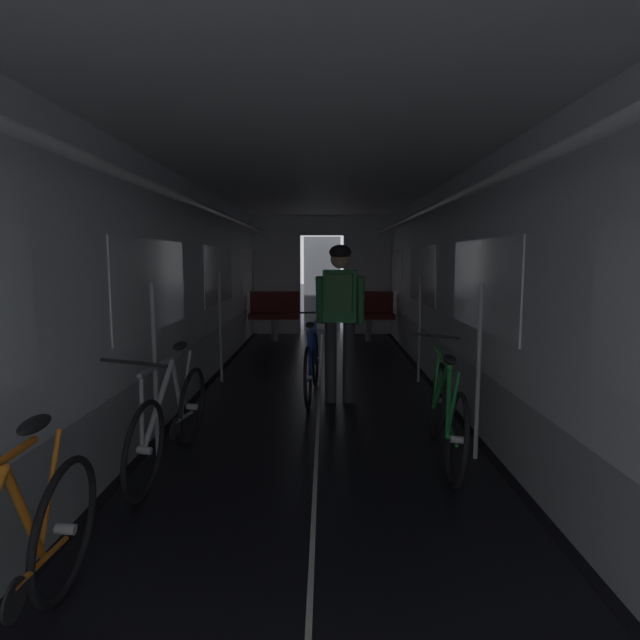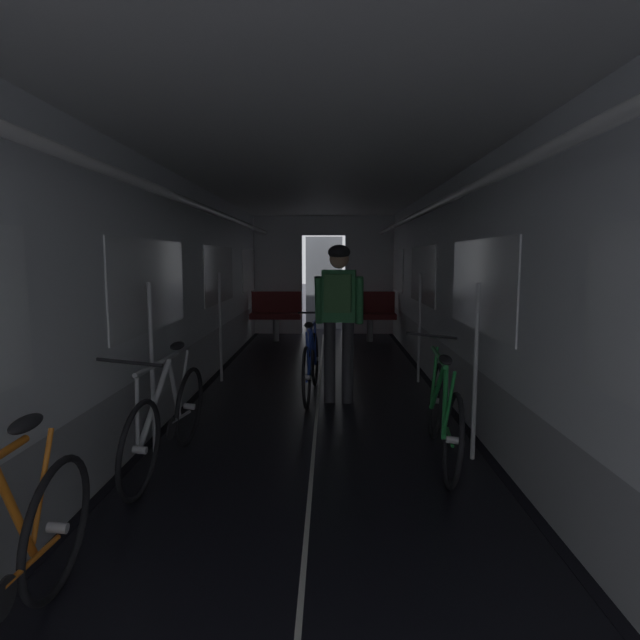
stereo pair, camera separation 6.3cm
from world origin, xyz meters
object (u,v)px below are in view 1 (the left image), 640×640
Objects in this scene: bench_seat_far_right at (368,311)px; bicycle_green at (446,412)px; bicycle_silver at (171,419)px; bench_seat_far_left at (275,311)px; person_cyclist_aisle at (340,306)px; bicycle_orange at (2,586)px; bicycle_blue_in_aisle at (312,363)px.

bench_seat_far_right is 5.99m from bicycle_green.
bench_seat_far_right is 6.51m from bicycle_silver.
bench_seat_far_right is at bearing 0.00° from bench_seat_far_left.
bicycle_green is at bearing -88.77° from bench_seat_far_right.
bench_seat_far_right reaches higher than bicycle_green.
person_cyclist_aisle is at bearing -75.45° from bench_seat_far_left.
bench_seat_far_left is 8.22m from bicycle_orange.
person_cyclist_aisle is (1.32, 1.84, 0.69)m from bicycle_silver.
bicycle_orange reaches higher than bicycle_blue_in_aisle.
bench_seat_far_right is at bearing 81.28° from person_cyclist_aisle.
bench_seat_far_right is 8.47m from bicycle_orange.
bench_seat_far_right reaches higher than bicycle_blue_in_aisle.
bench_seat_far_left is at bearing 101.34° from bicycle_blue_in_aisle.
bicycle_green is at bearing 5.63° from bicycle_silver.
bench_seat_far_left is 0.58× the size of bicycle_silver.
bench_seat_far_right reaches higher than bicycle_orange.
bench_seat_far_left reaches higher than bicycle_orange.
bicycle_orange is (-2.02, -8.22, -0.19)m from bench_seat_far_right.
bicycle_silver is at bearing 89.06° from bicycle_orange.
bicycle_blue_in_aisle is (1.01, 2.10, 0.00)m from bicycle_silver.
bench_seat_far_left reaches higher than bicycle_green.
bicycle_blue_in_aisle is at bearing 75.80° from bicycle_orange.
person_cyclist_aisle is at bearing 54.25° from bicycle_silver.
bench_seat_far_left is 6.29m from bicycle_green.
bicycle_orange is 4.15m from person_cyclist_aisle.
bicycle_blue_in_aisle is (-0.31, 0.26, -0.69)m from person_cyclist_aisle.
bench_seat_far_right is at bearing 91.23° from bicycle_green.
bicycle_blue_in_aisle is at bearing 120.36° from bicycle_green.
bicycle_green is at bearing -63.89° from person_cyclist_aisle.
bicycle_silver is 1.00× the size of bicycle_blue_in_aisle.
bicycle_silver is at bearing -125.75° from person_cyclist_aisle.
bench_seat_far_right is (1.80, 0.00, 0.00)m from bench_seat_far_left.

